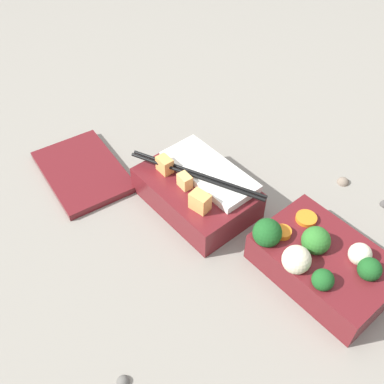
{
  "coord_description": "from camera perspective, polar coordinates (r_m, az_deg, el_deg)",
  "views": [
    {
      "loc": [
        -0.27,
        0.34,
        0.53
      ],
      "look_at": [
        0.08,
        0.04,
        0.05
      ],
      "focal_mm": 42.0,
      "sensor_mm": 36.0,
      "label": 1
    }
  ],
  "objects": [
    {
      "name": "ground_plane",
      "position": [
        0.69,
        6.92,
        -5.25
      ],
      "size": [
        3.0,
        3.0,
        0.0
      ],
      "primitive_type": "plane",
      "color": "gray"
    },
    {
      "name": "bento_tray_vegetable",
      "position": [
        0.64,
        16.09,
        -8.39
      ],
      "size": [
        0.18,
        0.13,
        0.08
      ],
      "color": "maroon",
      "rests_on": "ground_plane"
    },
    {
      "name": "bento_tray_rice",
      "position": [
        0.7,
        0.69,
        0.26
      ],
      "size": [
        0.21,
        0.12,
        0.08
      ],
      "color": "maroon",
      "rests_on": "ground_plane"
    },
    {
      "name": "bento_lid",
      "position": [
        0.79,
        -13.7,
        2.57
      ],
      "size": [
        0.19,
        0.14,
        0.01
      ],
      "primitive_type": "cube",
      "rotation": [
        0.0,
        0.0,
        -0.13
      ],
      "color": "maroon",
      "rests_on": "ground_plane"
    },
    {
      "name": "pebble_0",
      "position": [
        0.79,
        18.68,
        1.38
      ],
      "size": [
        0.02,
        0.02,
        0.02
      ],
      "primitive_type": "sphere",
      "color": "#7A6B5B",
      "rests_on": "ground_plane"
    },
    {
      "name": "pebble_1",
      "position": [
        0.57,
        -8.76,
        -22.59
      ],
      "size": [
        0.02,
        0.02,
        0.02
      ],
      "primitive_type": "sphere",
      "color": "#595651",
      "rests_on": "ground_plane"
    }
  ]
}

